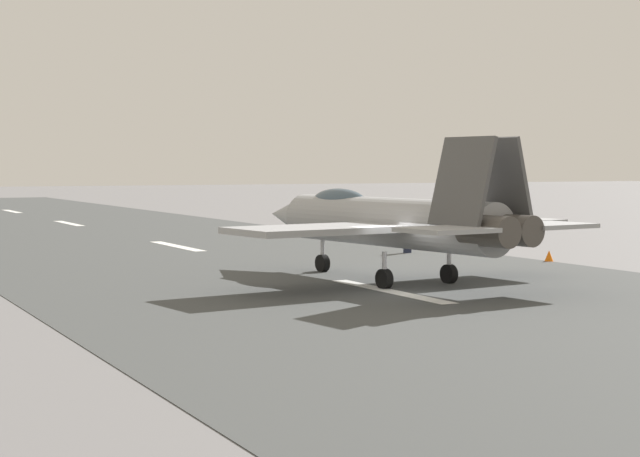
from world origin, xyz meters
TOP-DOWN VIEW (x-y plane):
  - ground_plane at (0.00, 0.00)m, footprint 400.00×400.00m
  - runway_strip at (-0.02, 0.00)m, footprint 240.00×26.00m
  - fighter_jet at (3.29, -1.59)m, footprint 16.82×14.92m
  - crew_person at (14.47, -9.37)m, footprint 0.63×0.45m
  - marker_cone_mid at (7.31, -12.96)m, footprint 0.44×0.44m
  - marker_cone_far at (22.70, -12.96)m, footprint 0.44×0.44m

SIDE VIEW (x-z plane):
  - ground_plane at x=0.00m, z-range 0.00..0.00m
  - runway_strip at x=-0.02m, z-range 0.00..0.02m
  - marker_cone_mid at x=7.31m, z-range 0.00..0.55m
  - marker_cone_far at x=22.70m, z-range 0.00..0.55m
  - crew_person at x=14.47m, z-range 0.00..1.72m
  - fighter_jet at x=3.29m, z-range -0.37..5.28m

